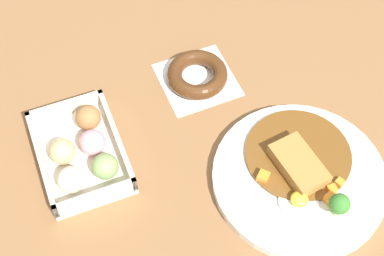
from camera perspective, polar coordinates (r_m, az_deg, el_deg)
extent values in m
plane|color=brown|center=(0.95, 2.80, -6.38)|extent=(1.60, 1.60, 0.00)
cylinder|color=white|center=(0.97, 10.65, -4.94)|extent=(0.29, 0.29, 0.02)
cylinder|color=brown|center=(0.97, 10.54, -2.60)|extent=(0.18, 0.18, 0.01)
cube|color=#A87538|center=(0.95, 10.60, -3.62)|extent=(0.11, 0.07, 0.02)
cylinder|color=white|center=(0.93, 10.57, -7.29)|extent=(0.06, 0.06, 0.00)
ellipsoid|color=yellow|center=(0.92, 10.67, -7.01)|extent=(0.03, 0.03, 0.02)
cylinder|color=#8CB766|center=(0.93, 14.25, -7.91)|extent=(0.01, 0.01, 0.02)
sphere|color=#387A2D|center=(0.91, 14.52, -7.34)|extent=(0.03, 0.03, 0.03)
cube|color=orange|center=(0.96, 14.50, -5.34)|extent=(0.02, 0.02, 0.01)
cube|color=orange|center=(0.94, 7.12, -4.90)|extent=(0.02, 0.02, 0.02)
cube|color=orange|center=(0.94, 13.62, -6.85)|extent=(0.02, 0.02, 0.02)
cube|color=orange|center=(0.95, 13.79, -5.99)|extent=(0.01, 0.01, 0.01)
cube|color=beige|center=(0.99, -10.93, -2.82)|extent=(0.20, 0.14, 0.01)
cube|color=beige|center=(0.93, -9.60, -6.85)|extent=(0.01, 0.14, 0.03)
cube|color=beige|center=(1.03, -12.50, 2.02)|extent=(0.01, 0.14, 0.03)
cube|color=beige|center=(0.98, -7.50, -1.01)|extent=(0.20, 0.01, 0.03)
cube|color=beige|center=(0.98, -14.77, -3.34)|extent=(0.20, 0.01, 0.03)
sphere|color=#84A860|center=(0.94, -8.65, -3.81)|extent=(0.04, 0.04, 0.04)
sphere|color=pink|center=(0.97, -9.91, -1.42)|extent=(0.04, 0.04, 0.04)
sphere|color=#9E6B3D|center=(1.00, -10.33, 1.05)|extent=(0.04, 0.04, 0.04)
sphere|color=#EFE5C6|center=(0.94, -12.00, -5.08)|extent=(0.04, 0.04, 0.04)
sphere|color=#DBB77A|center=(0.97, -12.82, -2.30)|extent=(0.04, 0.04, 0.04)
cube|color=white|center=(1.08, 0.54, 4.85)|extent=(0.14, 0.14, 0.00)
torus|color=#4C2B14|center=(1.06, 0.54, 5.36)|extent=(0.11, 0.11, 0.03)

